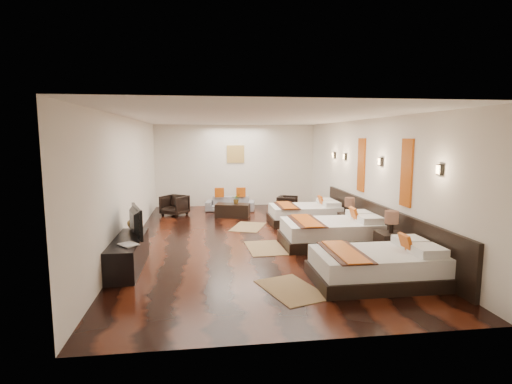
{
  "coord_description": "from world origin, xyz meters",
  "views": [
    {
      "loc": [
        -1.13,
        -9.02,
        2.37
      ],
      "look_at": [
        0.1,
        0.13,
        1.1
      ],
      "focal_mm": 27.91,
      "sensor_mm": 36.0,
      "label": 1
    }
  ],
  "objects": [
    {
      "name": "jute_mat_mid",
      "position": [
        0.18,
        -0.8,
        0.01
      ],
      "size": [
        0.81,
        1.24,
        0.01
      ],
      "primitive_type": "cube",
      "rotation": [
        0.0,
        0.0,
        0.05
      ],
      "color": "olive",
      "rests_on": "floor"
    },
    {
      "name": "figurine",
      "position": [
        -2.5,
        -0.97,
        0.71
      ],
      "size": [
        0.39,
        0.39,
        0.31
      ],
      "primitive_type": "imported",
      "rotation": [
        0.0,
        0.0,
        -0.36
      ],
      "color": "brown",
      "rests_on": "tv_console"
    },
    {
      "name": "orange_panel_a",
      "position": [
        2.73,
        -1.9,
        1.7
      ],
      "size": [
        0.04,
        0.4,
        1.3
      ],
      "primitive_type": "cube",
      "color": "#D86014",
      "rests_on": "right_wall"
    },
    {
      "name": "left_wall",
      "position": [
        -2.75,
        0.0,
        1.4
      ],
      "size": [
        0.01,
        9.5,
        2.8
      ],
      "primitive_type": "cube",
      "color": "silver",
      "rests_on": "floor"
    },
    {
      "name": "bed_far",
      "position": [
        1.69,
        1.63,
        0.26
      ],
      "size": [
        1.97,
        1.24,
        0.75
      ],
      "color": "black",
      "rests_on": "floor"
    },
    {
      "name": "nightstand_a",
      "position": [
        2.45,
        -1.95,
        0.34
      ],
      "size": [
        0.49,
        0.49,
        0.97
      ],
      "color": "black",
      "rests_on": "floor"
    },
    {
      "name": "coffee_table",
      "position": [
        -0.27,
        2.68,
        0.2
      ],
      "size": [
        1.09,
        0.74,
        0.4
      ],
      "primitive_type": "cube",
      "rotation": [
        0.0,
        0.0,
        -0.25
      ],
      "color": "black",
      "rests_on": "floor"
    },
    {
      "name": "tv_console",
      "position": [
        -2.5,
        -1.79,
        0.28
      ],
      "size": [
        0.5,
        1.8,
        0.55
      ],
      "primitive_type": "cube",
      "color": "black",
      "rests_on": "floor"
    },
    {
      "name": "bed_mid",
      "position": [
        1.7,
        -0.71,
        0.29
      ],
      "size": [
        2.19,
        1.38,
        0.83
      ],
      "color": "black",
      "rests_on": "floor"
    },
    {
      "name": "headboard_panel",
      "position": [
        2.71,
        -0.8,
        0.45
      ],
      "size": [
        0.08,
        6.6,
        0.9
      ],
      "primitive_type": "cube",
      "color": "black",
      "rests_on": "floor"
    },
    {
      "name": "tv",
      "position": [
        -2.45,
        -1.6,
        0.83
      ],
      "size": [
        0.41,
        0.97,
        0.56
      ],
      "primitive_type": "imported",
      "rotation": [
        0.0,
        0.0,
        1.87
      ],
      "color": "black",
      "rests_on": "tv_console"
    },
    {
      "name": "right_wall",
      "position": [
        2.75,
        0.0,
        1.4
      ],
      "size": [
        0.01,
        9.5,
        2.8
      ],
      "primitive_type": "cube",
      "color": "silver",
      "rests_on": "floor"
    },
    {
      "name": "sconce_mid",
      "position": [
        2.7,
        -0.8,
        1.85
      ],
      "size": [
        0.07,
        0.12,
        0.18
      ],
      "color": "black",
      "rests_on": "right_wall"
    },
    {
      "name": "jute_mat_far",
      "position": [
        0.04,
        1.28,
        0.01
      ],
      "size": [
        1.13,
        1.39,
        0.01
      ],
      "primitive_type": "cube",
      "rotation": [
        0.0,
        0.0,
        -0.36
      ],
      "color": "olive",
      "rests_on": "floor"
    },
    {
      "name": "sconce_near",
      "position": [
        2.7,
        -3.0,
        1.85
      ],
      "size": [
        0.07,
        0.12,
        0.18
      ],
      "color": "black",
      "rests_on": "right_wall"
    },
    {
      "name": "orange_panel_b",
      "position": [
        2.73,
        0.3,
        1.7
      ],
      "size": [
        0.04,
        0.4,
        1.3
      ],
      "primitive_type": "cube",
      "color": "#D86014",
      "rests_on": "right_wall"
    },
    {
      "name": "nightstand_b",
      "position": [
        2.44,
        0.25,
        0.32
      ],
      "size": [
        0.45,
        0.45,
        0.9
      ],
      "color": "black",
      "rests_on": "floor"
    },
    {
      "name": "ceiling",
      "position": [
        0.0,
        0.0,
        2.8
      ],
      "size": [
        5.5,
        9.5,
        0.01
      ],
      "primitive_type": "cube",
      "color": "white",
      "rests_on": "floor"
    },
    {
      "name": "back_wall",
      "position": [
        0.0,
        4.75,
        1.4
      ],
      "size": [
        5.5,
        0.01,
        2.8
      ],
      "primitive_type": "cube",
      "color": "silver",
      "rests_on": "floor"
    },
    {
      "name": "armchair_left",
      "position": [
        -2.01,
        3.16,
        0.31
      ],
      "size": [
        0.94,
        0.94,
        0.62
      ],
      "primitive_type": "imported",
      "rotation": [
        0.0,
        0.0,
        -0.6
      ],
      "color": "black",
      "rests_on": "floor"
    },
    {
      "name": "gold_artwork",
      "position": [
        0.0,
        4.73,
        1.8
      ],
      "size": [
        0.6,
        0.04,
        0.6
      ],
      "primitive_type": "cube",
      "color": "#AD873F",
      "rests_on": "back_wall"
    },
    {
      "name": "book",
      "position": [
        -2.5,
        -2.31,
        0.57
      ],
      "size": [
        0.4,
        0.42,
        0.03
      ],
      "primitive_type": "imported",
      "rotation": [
        0.0,
        0.0,
        0.7
      ],
      "color": "black",
      "rests_on": "tv_console"
    },
    {
      "name": "sofa",
      "position": [
        -0.27,
        3.73,
        0.23
      ],
      "size": [
        1.64,
        0.85,
        0.46
      ],
      "primitive_type": "imported",
      "rotation": [
        0.0,
        0.0,
        -0.16
      ],
      "color": "gray",
      "rests_on": "floor"
    },
    {
      "name": "sconce_lounge",
      "position": [
        2.7,
        2.3,
        1.85
      ],
      "size": [
        0.07,
        0.12,
        0.18
      ],
      "color": "black",
      "rests_on": "right_wall"
    },
    {
      "name": "table_plant",
      "position": [
        -0.15,
        2.71,
        0.54
      ],
      "size": [
        0.3,
        0.27,
        0.29
      ],
      "primitive_type": "imported",
      "rotation": [
        0.0,
        0.0,
        -0.2
      ],
      "color": "#296421",
      "rests_on": "coffee_table"
    },
    {
      "name": "bed_near",
      "position": [
        1.7,
        -3.04,
        0.27
      ],
      "size": [
        2.1,
        1.32,
        0.8
      ],
      "color": "black",
      "rests_on": "floor"
    },
    {
      "name": "armchair_right",
      "position": [
        1.5,
        3.11,
        0.27
      ],
      "size": [
        0.77,
        0.76,
        0.54
      ],
      "primitive_type": "imported",
      "rotation": [
        0.0,
        0.0,
        1.17
      ],
      "color": "black",
      "rests_on": "floor"
    },
    {
      "name": "floor",
      "position": [
        0.0,
        0.0,
        0.0
      ],
      "size": [
        5.5,
        9.5,
        0.01
      ],
      "primitive_type": "cube",
      "color": "black",
      "rests_on": "ground"
    },
    {
      "name": "jute_mat_near",
      "position": [
        0.21,
        -3.18,
        0.01
      ],
      "size": [
        1.08,
        1.37,
        0.01
      ],
      "primitive_type": "cube",
      "rotation": [
        0.0,
        0.0,
        0.31
      ],
      "color": "olive",
      "rests_on": "floor"
    },
    {
      "name": "sconce_far",
      "position": [
        2.7,
        1.4,
        1.85
      ],
      "size": [
        0.07,
        0.12,
        0.18
      ],
      "color": "black",
      "rests_on": "right_wall"
    }
  ]
}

